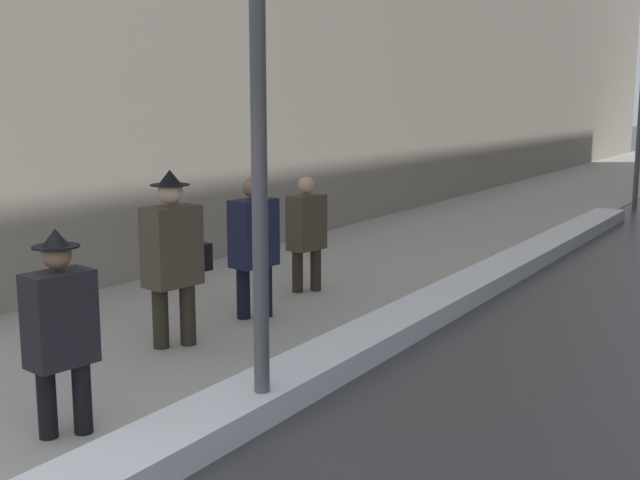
% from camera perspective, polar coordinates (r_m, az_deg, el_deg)
% --- Properties ---
extents(sidewalk_slab, '(4.00, 80.00, 0.01)m').
position_cam_1_polar(sidewalk_slab, '(18.79, 13.77, 2.18)').
color(sidewalk_slab, '#9E9B93').
rests_on(sidewalk_slab, ground).
extents(snow_bank_curb, '(0.58, 15.88, 0.22)m').
position_cam_1_polar(snow_bank_curb, '(10.22, 10.40, -3.42)').
color(snow_bank_curb, white).
rests_on(snow_bank_curb, ground).
extents(lamp_post, '(0.28, 0.28, 4.50)m').
position_cam_1_polar(lamp_post, '(5.91, -4.45, 12.71)').
color(lamp_post, '#515156').
rests_on(lamp_post, ground).
extents(pedestrian_nearside, '(0.35, 0.51, 1.54)m').
position_cam_1_polar(pedestrian_nearside, '(6.05, -17.98, -5.79)').
color(pedestrian_nearside, black).
rests_on(pedestrian_nearside, ground).
extents(pedestrian_with_shoulder_bag, '(0.40, 0.78, 1.77)m').
position_cam_1_polar(pedestrian_with_shoulder_bag, '(7.98, -10.41, -0.85)').
color(pedestrian_with_shoulder_bag, '#2A241B').
rests_on(pedestrian_with_shoulder_bag, ground).
extents(pedestrian_trailing, '(0.38, 0.56, 1.61)m').
position_cam_1_polar(pedestrian_trailing, '(8.95, -4.73, -0.05)').
color(pedestrian_trailing, black).
rests_on(pedestrian_trailing, ground).
extents(pedestrian_in_glasses, '(0.35, 0.52, 1.49)m').
position_cam_1_polar(pedestrian_in_glasses, '(10.17, -0.96, 0.81)').
color(pedestrian_in_glasses, '#2A241B').
rests_on(pedestrian_in_glasses, ground).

